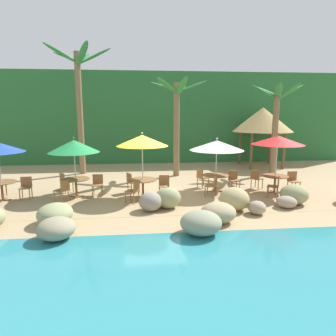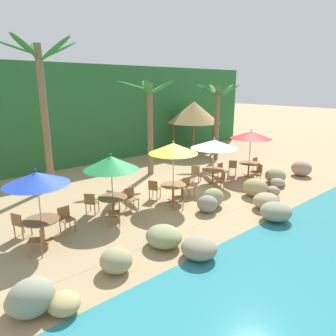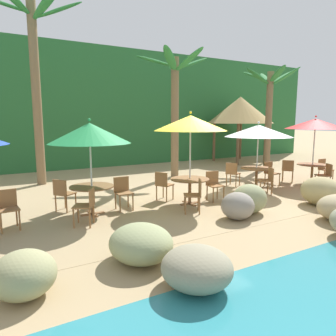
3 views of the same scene
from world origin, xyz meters
TOP-DOWN VIEW (x-y plane):
  - ground_plane at (0.00, 0.00)m, footprint 120.00×120.00m
  - terrace_deck at (0.00, 0.00)m, footprint 18.00×5.20m
  - foliage_backdrop at (0.00, 9.00)m, footprint 28.00×2.40m
  - rock_seawall at (0.35, -2.86)m, footprint 16.35×3.50m
  - chair_blue_seaward at (-5.07, -0.05)m, footprint 0.46×0.47m
  - umbrella_green at (-3.16, 0.09)m, footprint 2.00×2.00m
  - dining_table_green at (-3.16, 0.09)m, footprint 1.10×1.10m
  - chair_green_seaward at (-2.31, 0.16)m, footprint 0.43×0.44m
  - chair_green_inland at (-3.75, 0.71)m, footprint 0.59×0.59m
  - chair_green_left at (-3.49, -0.70)m, footprint 0.58×0.57m
  - umbrella_yellow at (-0.46, -0.28)m, footprint 2.03×2.03m
  - dining_table_yellow at (-0.46, -0.28)m, footprint 1.10×1.10m
  - chair_yellow_seaward at (0.40, -0.29)m, footprint 0.47×0.47m
  - chair_yellow_inland at (-0.93, 0.43)m, footprint 0.57×0.57m
  - chair_yellow_left at (-0.80, -1.07)m, footprint 0.58×0.58m
  - umbrella_white at (2.68, 0.26)m, footprint 2.28×2.28m
  - dining_table_white at (2.68, 0.26)m, footprint 1.10×1.10m
  - chair_white_seaward at (3.52, 0.40)m, footprint 0.45×0.45m
  - chair_white_inland at (2.21, 0.97)m, footprint 0.57×0.57m
  - chair_white_left at (2.35, -0.53)m, footprint 0.58×0.57m
  - umbrella_red at (5.16, -0.12)m, footprint 2.15×2.15m
  - dining_table_red at (5.16, -0.12)m, footprint 1.10×1.10m
  - chair_red_seaward at (6.01, -0.03)m, footprint 0.42×0.43m
  - chair_red_inland at (4.57, 0.50)m, footprint 0.59×0.59m
  - chair_red_left at (4.80, -0.90)m, footprint 0.58×0.58m
  - palm_tree_nearest at (-3.74, 4.78)m, footprint 3.39×3.43m
  - palm_tree_second at (1.40, 3.67)m, footprint 3.03×3.11m
  - palm_tree_third at (6.79, 3.65)m, footprint 2.81×2.70m
  - palapa_hut at (7.06, 6.00)m, footprint 3.69×3.69m

SIDE VIEW (x-z plane):
  - ground_plane at x=0.00m, z-range 0.00..0.00m
  - terrace_deck at x=0.00m, z-range 0.00..0.01m
  - rock_seawall at x=0.35m, z-range -0.07..0.75m
  - chair_blue_seaward at x=-5.07m, z-range 0.08..0.95m
  - chair_green_seaward at x=-2.31m, z-range 0.08..0.95m
  - chair_green_inland at x=-3.75m, z-range 0.08..0.95m
  - chair_green_left at x=-3.49m, z-range 0.08..0.95m
  - chair_yellow_seaward at x=0.40m, z-range 0.08..0.95m
  - chair_yellow_inland at x=-0.93m, z-range 0.08..0.95m
  - chair_yellow_left at x=-0.80m, z-range 0.08..0.95m
  - chair_white_seaward at x=3.52m, z-range 0.08..0.95m
  - chair_white_inland at x=2.21m, z-range 0.08..0.95m
  - chair_white_left at x=2.35m, z-range 0.08..0.95m
  - chair_red_seaward at x=6.01m, z-range 0.08..0.95m
  - chair_red_inland at x=4.57m, z-range 0.08..0.95m
  - chair_red_left at x=4.80m, z-range 0.08..0.95m
  - dining_table_green at x=-3.16m, z-range 0.24..0.98m
  - dining_table_yellow at x=-0.46m, z-range 0.24..0.98m
  - dining_table_white at x=2.68m, z-range 0.24..0.98m
  - dining_table_red at x=5.16m, z-range 0.24..0.98m
  - umbrella_white at x=2.68m, z-range 0.85..3.18m
  - umbrella_green at x=-3.16m, z-range 0.85..3.27m
  - umbrella_red at x=5.16m, z-range 0.97..3.52m
  - umbrella_yellow at x=-0.46m, z-range 0.98..3.60m
  - palapa_hut at x=7.06m, z-range 1.08..4.76m
  - foliage_backdrop at x=0.00m, z-range 0.00..6.00m
  - palm_tree_third at x=6.79m, z-range 0.85..5.72m
  - palm_tree_second at x=1.40m, z-range 0.84..5.91m
  - palm_tree_nearest at x=-3.74m, z-range 1.02..7.79m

